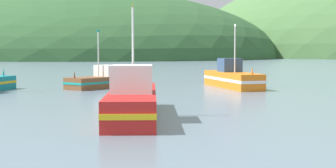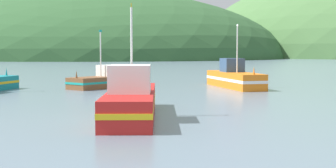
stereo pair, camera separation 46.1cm
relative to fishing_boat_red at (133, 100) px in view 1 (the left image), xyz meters
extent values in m
ellipsoid|color=#2D562D|center=(-78.55, 176.83, -0.94)|extent=(181.82, 145.45, 58.90)
cone|color=#147F84|center=(-17.22, 16.31, 0.64)|extent=(0.21, 0.21, 0.70)
cube|color=red|center=(-0.04, 0.17, -0.21)|extent=(5.09, 11.84, 1.46)
cube|color=gold|center=(-0.04, 0.17, -0.14)|extent=(5.14, 11.96, 0.26)
cone|color=red|center=(-1.27, 5.35, 0.87)|extent=(0.24, 0.24, 0.70)
cube|color=silver|center=(0.26, -1.10, 1.24)|extent=(2.64, 2.96, 1.44)
cylinder|color=silver|center=(-0.10, 0.43, 2.79)|extent=(0.12, 0.12, 4.54)
cube|color=gold|center=(-0.10, 0.43, 5.18)|extent=(0.11, 0.36, 0.20)
cube|color=orange|center=(3.89, 21.88, -0.19)|extent=(6.45, 9.84, 1.49)
cube|color=white|center=(3.89, 21.88, -0.12)|extent=(6.52, 9.94, 0.27)
cone|color=orange|center=(5.87, 17.83, 0.90)|extent=(0.27, 0.27, 0.70)
cube|color=#334C6B|center=(3.57, 22.53, 1.22)|extent=(2.58, 2.62, 1.34)
cylinder|color=silver|center=(4.14, 21.37, 2.74)|extent=(0.12, 0.12, 4.38)
cube|color=white|center=(4.14, 21.37, 5.05)|extent=(0.19, 0.34, 0.20)
cube|color=brown|center=(-8.46, 18.83, -0.39)|extent=(5.39, 7.53, 1.10)
cube|color=teal|center=(-8.46, 18.83, -0.34)|extent=(5.44, 7.60, 0.20)
cone|color=brown|center=(-9.93, 15.87, 0.51)|extent=(0.27, 0.27, 0.70)
cube|color=silver|center=(-8.08, 19.59, 0.70)|extent=(2.59, 2.43, 1.08)
cylinder|color=silver|center=(-8.59, 18.57, 2.27)|extent=(0.12, 0.12, 4.23)
cube|color=teal|center=(-8.59, 18.57, 4.51)|extent=(0.19, 0.34, 0.20)
camera|label=1|loc=(7.11, -25.34, 2.77)|focal=51.82mm
camera|label=2|loc=(7.56, -25.24, 2.77)|focal=51.82mm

